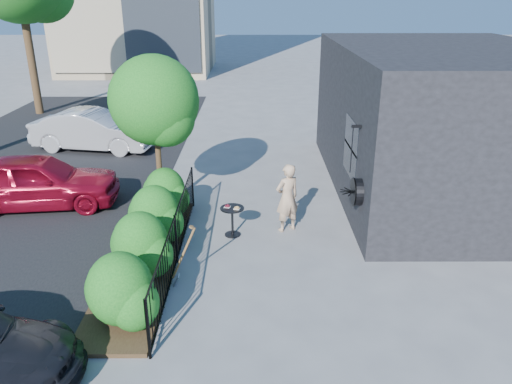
{
  "coord_description": "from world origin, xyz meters",
  "views": [
    {
      "loc": [
        0.14,
        -9.29,
        5.36
      ],
      "look_at": [
        0.18,
        1.02,
        1.2
      ],
      "focal_mm": 35.0,
      "sensor_mm": 36.0,
      "label": 1
    }
  ],
  "objects_px": {
    "car_silver": "(94,130)",
    "patio_tree": "(157,106)",
    "cafe_table": "(232,216)",
    "car_red": "(37,181)",
    "woman": "(287,198)",
    "shovel": "(182,259)"
  },
  "relations": [
    {
      "from": "cafe_table",
      "to": "woman",
      "type": "xyz_separation_m",
      "value": [
        1.29,
        0.27,
        0.35
      ]
    },
    {
      "from": "patio_tree",
      "to": "car_red",
      "type": "xyz_separation_m",
      "value": [
        -3.37,
        0.26,
        -2.05
      ]
    },
    {
      "from": "cafe_table",
      "to": "woman",
      "type": "relative_size",
      "value": 0.45
    },
    {
      "from": "car_silver",
      "to": "shovel",
      "type": "bearing_deg",
      "value": -144.34
    },
    {
      "from": "patio_tree",
      "to": "woman",
      "type": "relative_size",
      "value": 2.35
    },
    {
      "from": "cafe_table",
      "to": "woman",
      "type": "distance_m",
      "value": 1.36
    },
    {
      "from": "woman",
      "to": "car_red",
      "type": "xyz_separation_m",
      "value": [
        -6.52,
        1.47,
        -0.12
      ]
    },
    {
      "from": "cafe_table",
      "to": "woman",
      "type": "bearing_deg",
      "value": 11.96
    },
    {
      "from": "patio_tree",
      "to": "car_silver",
      "type": "xyz_separation_m",
      "value": [
        -3.4,
        5.43,
        -2.04
      ]
    },
    {
      "from": "car_red",
      "to": "car_silver",
      "type": "relative_size",
      "value": 0.97
    },
    {
      "from": "woman",
      "to": "car_silver",
      "type": "distance_m",
      "value": 9.33
    },
    {
      "from": "patio_tree",
      "to": "woman",
      "type": "xyz_separation_m",
      "value": [
        3.15,
        -1.21,
        -1.93
      ]
    },
    {
      "from": "woman",
      "to": "car_silver",
      "type": "xyz_separation_m",
      "value": [
        -6.55,
        6.64,
        -0.12
      ]
    },
    {
      "from": "cafe_table",
      "to": "car_red",
      "type": "distance_m",
      "value": 5.52
    },
    {
      "from": "cafe_table",
      "to": "car_red",
      "type": "height_order",
      "value": "car_red"
    },
    {
      "from": "shovel",
      "to": "patio_tree",
      "type": "bearing_deg",
      "value": 105.14
    },
    {
      "from": "cafe_table",
      "to": "shovel",
      "type": "bearing_deg",
      "value": -112.22
    },
    {
      "from": "patio_tree",
      "to": "woman",
      "type": "height_order",
      "value": "patio_tree"
    },
    {
      "from": "cafe_table",
      "to": "car_red",
      "type": "relative_size",
      "value": 0.18
    },
    {
      "from": "car_silver",
      "to": "patio_tree",
      "type": "bearing_deg",
      "value": -138.09
    },
    {
      "from": "cafe_table",
      "to": "patio_tree",
      "type": "bearing_deg",
      "value": 141.38
    },
    {
      "from": "woman",
      "to": "car_silver",
      "type": "relative_size",
      "value": 0.38
    }
  ]
}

